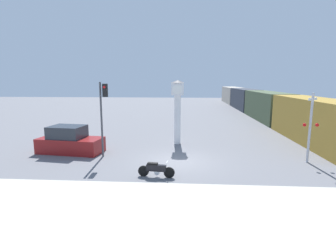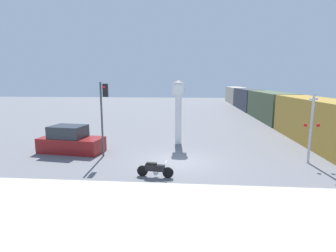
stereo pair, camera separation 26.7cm
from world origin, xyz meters
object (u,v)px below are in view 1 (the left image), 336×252
Objects in this scene: freight_train at (254,102)px; railroad_crossing_signal at (310,125)px; traffic_light at (103,106)px; parked_car at (70,141)px; clock_tower at (178,102)px; motorcycle at (156,169)px.

railroad_crossing_signal is at bearing -96.65° from freight_train.
traffic_light is 1.15× the size of railroad_crossing_signal.
traffic_light is at bearing 178.39° from railroad_crossing_signal.
railroad_crossing_signal reaches higher than freight_train.
freight_train is 11.21× the size of parked_car.
railroad_crossing_signal is (7.81, -4.17, -0.94)m from clock_tower.
parked_car is (-7.08, -3.03, -2.41)m from clock_tower.
parked_car is at bearing 163.29° from traffic_light.
traffic_light is 3.67m from parked_car.
railroad_crossing_signal is (12.27, -0.34, -0.97)m from traffic_light.
clock_tower is 5.87m from traffic_light.
clock_tower is 8.90m from railroad_crossing_signal.
parked_car is (-6.27, 4.15, 0.36)m from motorcycle.
railroad_crossing_signal reaches higher than parked_car.
freight_train is (11.40, 26.81, 1.31)m from motorcycle.
clock_tower is at bearing 151.92° from railroad_crossing_signal.
parked_car is (-17.67, -22.67, -0.95)m from freight_train.
traffic_light is at bearing -122.67° from freight_train.
freight_train is 23.97m from railroad_crossing_signal.
clock_tower is 1.03× the size of traffic_light.
clock_tower is at bearing 40.60° from traffic_light.
parked_car is at bearing -156.82° from clock_tower.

